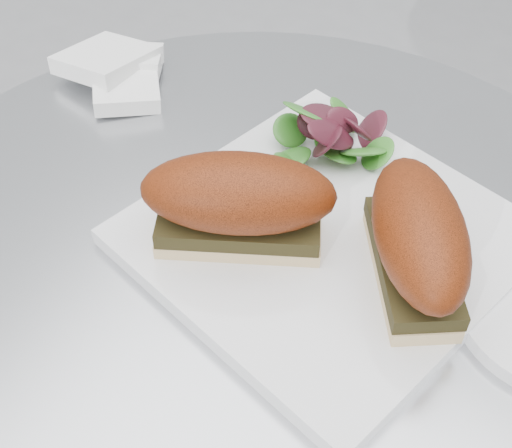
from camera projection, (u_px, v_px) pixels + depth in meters
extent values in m
cylinder|color=#B5B8BC|center=(256.00, 282.00, 0.57)|extent=(0.70, 0.70, 0.02)
cube|color=white|center=(326.00, 238.00, 0.58)|extent=(0.33, 0.33, 0.02)
cube|color=#CAB97E|center=(239.00, 233.00, 0.56)|extent=(0.14, 0.10, 0.01)
cube|color=black|center=(239.00, 221.00, 0.55)|extent=(0.14, 0.11, 0.01)
ellipsoid|color=maroon|center=(238.00, 193.00, 0.53)|extent=(0.16, 0.13, 0.06)
cube|color=#CAB97E|center=(410.00, 271.00, 0.54)|extent=(0.11, 0.13, 0.01)
cube|color=black|center=(413.00, 260.00, 0.53)|extent=(0.11, 0.13, 0.01)
ellipsoid|color=maroon|center=(420.00, 232.00, 0.50)|extent=(0.13, 0.15, 0.06)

